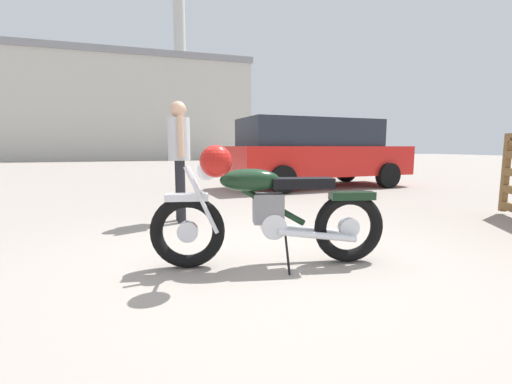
# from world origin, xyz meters

# --- Properties ---
(ground_plane) EXTENTS (80.00, 80.00, 0.00)m
(ground_plane) POSITION_xyz_m (0.00, 0.00, 0.00)
(ground_plane) COLOR gray
(vintage_motorcycle) EXTENTS (2.07, 0.73, 1.07)m
(vintage_motorcycle) POSITION_xyz_m (-0.03, -0.09, 0.49)
(vintage_motorcycle) COLOR black
(vintage_motorcycle) RESTS_ON ground_plane
(bystander) EXTENTS (0.30, 0.46, 1.66)m
(bystander) POSITION_xyz_m (-0.58, 2.00, 1.02)
(bystander) COLOR black
(bystander) RESTS_ON ground_plane
(red_hatchback_near) EXTENTS (4.84, 2.29, 1.74)m
(red_hatchback_near) POSITION_xyz_m (3.14, 5.32, 0.94)
(red_hatchback_near) COLOR black
(red_hatchback_near) RESTS_ON ground_plane
(silver_sedan_mid) EXTENTS (4.77, 2.11, 1.74)m
(silver_sedan_mid) POSITION_xyz_m (5.58, 10.89, 0.94)
(silver_sedan_mid) COLOR black
(silver_sedan_mid) RESTS_ON ground_plane
(industrial_building) EXTENTS (21.42, 13.44, 17.88)m
(industrial_building) POSITION_xyz_m (-3.11, 32.60, 4.33)
(industrial_building) COLOR beige
(industrial_building) RESTS_ON ground_plane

